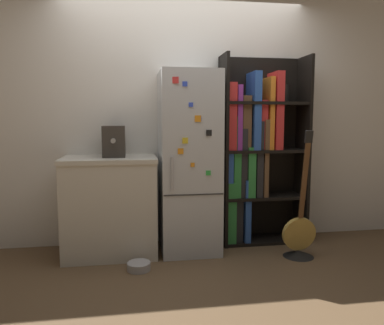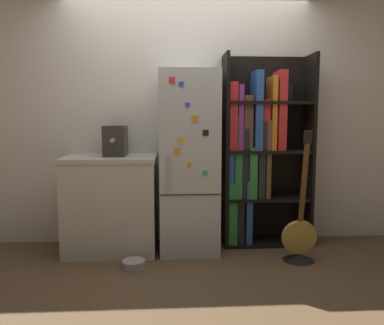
{
  "view_description": "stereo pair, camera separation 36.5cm",
  "coord_description": "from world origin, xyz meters",
  "px_view_note": "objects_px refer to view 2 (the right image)",
  "views": [
    {
      "loc": [
        -0.55,
        -3.43,
        1.28
      ],
      "look_at": [
        0.03,
        0.15,
        0.87
      ],
      "focal_mm": 35.0,
      "sensor_mm": 36.0,
      "label": 1
    },
    {
      "loc": [
        -0.18,
        -3.47,
        1.28
      ],
      "look_at": [
        0.03,
        0.15,
        0.87
      ],
      "focal_mm": 35.0,
      "sensor_mm": 36.0,
      "label": 2
    }
  ],
  "objects_px": {
    "espresso_machine": "(115,141)",
    "bookshelf": "(256,153)",
    "guitar": "(299,242)",
    "pet_bowl": "(134,264)",
    "refrigerator": "(189,163)"
  },
  "relations": [
    {
      "from": "refrigerator",
      "to": "pet_bowl",
      "type": "bearing_deg",
      "value": -137.75
    },
    {
      "from": "espresso_machine",
      "to": "pet_bowl",
      "type": "xyz_separation_m",
      "value": [
        0.21,
        -0.51,
        -1.04
      ]
    },
    {
      "from": "bookshelf",
      "to": "guitar",
      "type": "distance_m",
      "value": 0.98
    },
    {
      "from": "refrigerator",
      "to": "espresso_machine",
      "type": "bearing_deg",
      "value": 175.55
    },
    {
      "from": "espresso_machine",
      "to": "bookshelf",
      "type": "bearing_deg",
      "value": 3.77
    },
    {
      "from": "guitar",
      "to": "pet_bowl",
      "type": "height_order",
      "value": "guitar"
    },
    {
      "from": "bookshelf",
      "to": "pet_bowl",
      "type": "height_order",
      "value": "bookshelf"
    },
    {
      "from": "refrigerator",
      "to": "bookshelf",
      "type": "bearing_deg",
      "value": 12.01
    },
    {
      "from": "bookshelf",
      "to": "guitar",
      "type": "xyz_separation_m",
      "value": [
        0.29,
        -0.53,
        -0.77
      ]
    },
    {
      "from": "refrigerator",
      "to": "pet_bowl",
      "type": "height_order",
      "value": "refrigerator"
    },
    {
      "from": "espresso_machine",
      "to": "guitar",
      "type": "distance_m",
      "value": 1.98
    },
    {
      "from": "pet_bowl",
      "to": "bookshelf",
      "type": "bearing_deg",
      "value": 26.79
    },
    {
      "from": "guitar",
      "to": "pet_bowl",
      "type": "bearing_deg",
      "value": -176.96
    },
    {
      "from": "bookshelf",
      "to": "espresso_machine",
      "type": "bearing_deg",
      "value": -176.23
    },
    {
      "from": "pet_bowl",
      "to": "guitar",
      "type": "bearing_deg",
      "value": 3.04
    }
  ]
}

